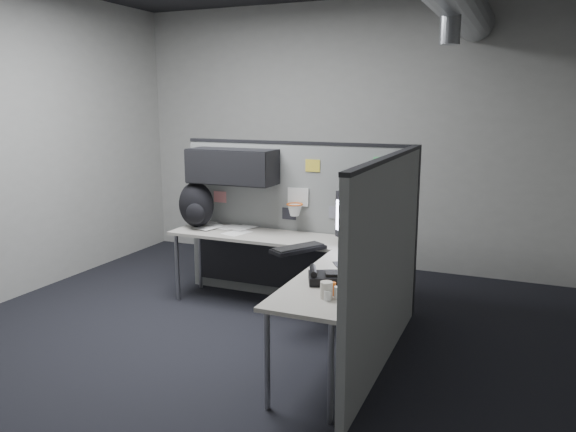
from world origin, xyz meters
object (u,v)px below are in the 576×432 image
at_px(phone, 322,277).
at_px(backpack, 196,206).
at_px(desk, 295,258).
at_px(monitor, 369,219).
at_px(keyboard, 298,249).

bearing_deg(phone, backpack, 133.34).
distance_m(desk, monitor, 0.76).
bearing_deg(backpack, keyboard, -27.38).
bearing_deg(desk, phone, -56.88).
bearing_deg(monitor, desk, -167.09).
xyz_separation_m(monitor, backpack, (-1.86, 0.11, -0.03)).
height_order(desk, monitor, monitor).
xyz_separation_m(desk, monitor, (0.63, 0.20, 0.38)).
distance_m(monitor, keyboard, 0.68).
bearing_deg(monitor, phone, -96.67).
xyz_separation_m(phone, backpack, (-1.82, 1.20, 0.19)).
relative_size(monitor, keyboard, 1.18).
height_order(phone, backpack, backpack).
bearing_deg(desk, backpack, 166.09).
bearing_deg(monitor, backpack, 172.37).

